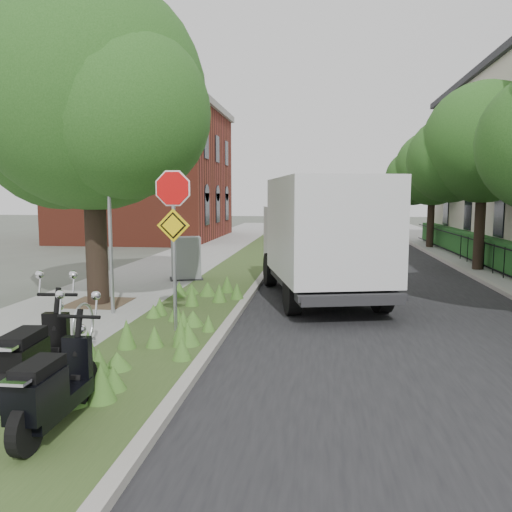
{
  "coord_description": "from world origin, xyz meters",
  "views": [
    {
      "loc": [
        1.37,
        -8.61,
        2.72
      ],
      "look_at": [
        -0.15,
        3.13,
        1.3
      ],
      "focal_mm": 35.0,
      "sensor_mm": 36.0,
      "label": 1
    }
  ],
  "objects": [
    {
      "name": "ground",
      "position": [
        0.0,
        0.0,
        0.0
      ],
      "size": [
        120.0,
        120.0,
        0.0
      ],
      "primitive_type": "plane",
      "color": "#4C5147",
      "rests_on": "ground"
    },
    {
      "name": "sidewalk_near",
      "position": [
        -4.25,
        10.0,
        0.06
      ],
      "size": [
        3.5,
        60.0,
        0.12
      ],
      "primitive_type": "cube",
      "color": "gray",
      "rests_on": "ground"
    },
    {
      "name": "verge",
      "position": [
        -1.5,
        10.0,
        0.06
      ],
      "size": [
        2.0,
        60.0,
        0.12
      ],
      "primitive_type": "cube",
      "color": "#354C20",
      "rests_on": "ground"
    },
    {
      "name": "kerb_near",
      "position": [
        -0.5,
        10.0,
        0.07
      ],
      "size": [
        0.2,
        60.0,
        0.13
      ],
      "primitive_type": "cube",
      "color": "#9E9991",
      "rests_on": "ground"
    },
    {
      "name": "road",
      "position": [
        3.0,
        10.0,
        0.01
      ],
      "size": [
        7.0,
        60.0,
        0.01
      ],
      "primitive_type": "cube",
      "color": "black",
      "rests_on": "ground"
    },
    {
      "name": "kerb_far",
      "position": [
        6.5,
        10.0,
        0.07
      ],
      "size": [
        0.2,
        60.0,
        0.13
      ],
      "primitive_type": "cube",
      "color": "#9E9991",
      "rests_on": "ground"
    },
    {
      "name": "footpath_far",
      "position": [
        8.2,
        10.0,
        0.06
      ],
      "size": [
        3.2,
        60.0,
        0.12
      ],
      "primitive_type": "cube",
      "color": "gray",
      "rests_on": "ground"
    },
    {
      "name": "street_tree_main",
      "position": [
        -4.08,
        2.86,
        4.8
      ],
      "size": [
        6.21,
        5.54,
        7.66
      ],
      "color": "black",
      "rests_on": "ground"
    },
    {
      "name": "bare_post",
      "position": [
        -3.2,
        1.8,
        2.12
      ],
      "size": [
        0.08,
        0.08,
        4.0
      ],
      "color": "#A5A8AD",
      "rests_on": "ground"
    },
    {
      "name": "bike_hoop",
      "position": [
        -2.7,
        -0.6,
        0.5
      ],
      "size": [
        0.06,
        0.78,
        0.77
      ],
      "color": "#A5A8AD",
      "rests_on": "ground"
    },
    {
      "name": "sign_assembly",
      "position": [
        -1.4,
        0.58,
        2.33
      ],
      "size": [
        0.94,
        0.08,
        3.22
      ],
      "color": "#A5A8AD",
      "rests_on": "ground"
    },
    {
      "name": "fence_far",
      "position": [
        7.2,
        10.0,
        0.67
      ],
      "size": [
        0.04,
        24.0,
        1.0
      ],
      "color": "black",
      "rests_on": "ground"
    },
    {
      "name": "hedge_far",
      "position": [
        7.9,
        10.0,
        0.67
      ],
      "size": [
        1.0,
        24.0,
        1.1
      ],
      "primitive_type": "cube",
      "color": "#18451A",
      "rests_on": "footpath_far"
    },
    {
      "name": "brick_building",
      "position": [
        -9.5,
        22.0,
        4.21
      ],
      "size": [
        9.4,
        10.4,
        8.3
      ],
      "color": "maroon",
      "rests_on": "ground"
    },
    {
      "name": "far_tree_b",
      "position": [
        6.94,
        10.05,
        4.37
      ],
      "size": [
        4.83,
        4.31,
        6.56
      ],
      "color": "black",
      "rests_on": "ground"
    },
    {
      "name": "far_tree_c",
      "position": [
        6.94,
        18.04,
        3.95
      ],
      "size": [
        4.37,
        3.89,
        5.93
      ],
      "color": "black",
      "rests_on": "ground"
    },
    {
      "name": "scooter_near",
      "position": [
        -2.28,
        -2.85,
        0.57
      ],
      "size": [
        0.51,
        1.96,
        0.93
      ],
      "color": "black",
      "rests_on": "ground"
    },
    {
      "name": "scooter_far",
      "position": [
        -1.55,
        -3.73,
        0.55
      ],
      "size": [
        0.39,
        1.84,
        0.88
      ],
      "color": "black",
      "rests_on": "ground"
    },
    {
      "name": "box_truck",
      "position": [
        1.4,
        4.48,
        1.77
      ],
      "size": [
        3.65,
        6.37,
        2.71
      ],
      "color": "#262628",
      "rests_on": "ground"
    },
    {
      "name": "utility_cabinet",
      "position": [
        -2.8,
        6.5,
        0.76
      ],
      "size": [
        1.17,
        0.97,
        1.34
      ],
      "color": "#262628",
      "rests_on": "ground"
    }
  ]
}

